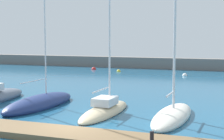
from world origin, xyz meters
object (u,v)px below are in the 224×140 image
at_px(sailboat_navy_second, 40,103).
at_px(mooring_buoy_red, 94,69).
at_px(mooring_buoy_white, 185,76).
at_px(sailboat_ivory_fourth, 172,114).
at_px(dock_bollard, 152,136).
at_px(mooring_buoy_yellow, 119,71).
at_px(sailboat_sand_third, 105,110).

xyz_separation_m(sailboat_navy_second, mooring_buoy_red, (-7.02, 28.05, -0.28)).
bearing_deg(mooring_buoy_white, sailboat_ivory_fourth, -84.67).
xyz_separation_m(mooring_buoy_red, dock_bollard, (17.25, -34.64, 0.57)).
relative_size(sailboat_navy_second, mooring_buoy_white, 22.19).
bearing_deg(mooring_buoy_yellow, mooring_buoy_red, 161.58).
distance_m(mooring_buoy_white, dock_bollard, 30.76).
distance_m(sailboat_navy_second, sailboat_sand_third, 5.55).
relative_size(mooring_buoy_yellow, dock_bollard, 1.33).
height_order(mooring_buoy_white, mooring_buoy_red, mooring_buoy_red).
bearing_deg(mooring_buoy_red, sailboat_sand_third, -66.30).
height_order(sailboat_sand_third, mooring_buoy_white, sailboat_sand_third).
height_order(mooring_buoy_yellow, mooring_buoy_white, mooring_buoy_white).
xyz_separation_m(mooring_buoy_yellow, mooring_buoy_red, (-4.73, 1.57, 0.00)).
relative_size(sailboat_sand_third, dock_bollard, 32.14).
height_order(sailboat_ivory_fourth, mooring_buoy_white, sailboat_ivory_fourth).
distance_m(sailboat_navy_second, dock_bollard, 12.17).
height_order(sailboat_sand_third, sailboat_ivory_fourth, sailboat_ivory_fourth).
relative_size(mooring_buoy_yellow, mooring_buoy_white, 0.84).
height_order(sailboat_navy_second, dock_bollard, sailboat_navy_second).
bearing_deg(sailboat_ivory_fourth, dock_bollard, -177.32).
distance_m(mooring_buoy_yellow, dock_bollard, 35.37).
xyz_separation_m(sailboat_sand_third, dock_bollard, (4.70, -6.07, 0.34)).
bearing_deg(mooring_buoy_red, sailboat_ivory_fourth, -58.85).
bearing_deg(dock_bollard, sailboat_ivory_fourth, 89.85).
relative_size(sailboat_sand_third, mooring_buoy_yellow, 24.24).
height_order(mooring_buoy_yellow, mooring_buoy_red, mooring_buoy_red).
distance_m(sailboat_navy_second, sailboat_ivory_fourth, 10.26).
bearing_deg(mooring_buoy_red, mooring_buoy_white, -14.86).
xyz_separation_m(sailboat_sand_third, mooring_buoy_yellow, (-7.82, 27.00, -0.24)).
height_order(sailboat_navy_second, mooring_buoy_white, sailboat_navy_second).
relative_size(sailboat_navy_second, sailboat_ivory_fourth, 1.05).
bearing_deg(mooring_buoy_white, sailboat_sand_third, -95.63).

